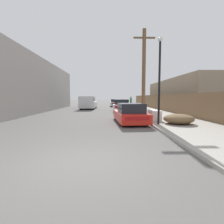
% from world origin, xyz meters
% --- Properties ---
extents(ground_plane, '(220.00, 220.00, 0.00)m').
position_xyz_m(ground_plane, '(0.00, 0.00, 0.00)').
color(ground_plane, '#595654').
extents(sidewalk_curb, '(4.20, 63.00, 0.12)m').
position_xyz_m(sidewalk_curb, '(5.30, 23.50, 0.06)').
color(sidewalk_curb, '#9E998E').
rests_on(sidewalk_curb, ground).
extents(discarded_fridge, '(0.73, 1.66, 0.69)m').
position_xyz_m(discarded_fridge, '(3.91, 7.81, 0.45)').
color(discarded_fridge, white).
rests_on(discarded_fridge, sidewalk_curb).
extents(parked_sports_car_red, '(2.02, 4.48, 1.29)m').
position_xyz_m(parked_sports_car_red, '(2.14, 7.25, 0.58)').
color(parked_sports_car_red, red).
rests_on(parked_sports_car_red, ground).
extents(car_parked_mid, '(2.23, 4.44, 1.43)m').
position_xyz_m(car_parked_mid, '(2.35, 16.66, 0.66)').
color(car_parked_mid, silver).
rests_on(car_parked_mid, ground).
extents(car_parked_far, '(1.75, 4.17, 1.32)m').
position_xyz_m(car_parked_far, '(1.98, 27.36, 0.62)').
color(car_parked_far, silver).
rests_on(car_parked_far, ground).
extents(pickup_truck, '(2.17, 5.67, 1.79)m').
position_xyz_m(pickup_truck, '(-2.14, 20.89, 0.90)').
color(pickup_truck, silver).
rests_on(pickup_truck, ground).
extents(utility_pole, '(1.80, 0.30, 7.18)m').
position_xyz_m(utility_pole, '(3.70, 10.60, 3.82)').
color(utility_pole, brown).
rests_on(utility_pole, sidewalk_curb).
extents(street_lamp, '(0.26, 0.26, 4.93)m').
position_xyz_m(street_lamp, '(3.62, 5.78, 2.97)').
color(street_lamp, black).
rests_on(street_lamp, sidewalk_curb).
extents(brush_pile, '(1.75, 1.76, 0.58)m').
position_xyz_m(brush_pile, '(4.85, 5.91, 0.41)').
color(brush_pile, brown).
rests_on(brush_pile, sidewalk_curb).
extents(wooden_fence, '(0.08, 35.81, 1.88)m').
position_xyz_m(wooden_fence, '(7.25, 18.17, 1.06)').
color(wooden_fence, brown).
rests_on(wooden_fence, sidewalk_curb).
extents(building_left_block, '(7.00, 25.91, 5.94)m').
position_xyz_m(building_left_block, '(-9.90, 15.92, 2.97)').
color(building_left_block, gray).
rests_on(building_left_block, ground).
extents(building_right_house, '(6.00, 17.94, 4.12)m').
position_xyz_m(building_right_house, '(11.80, 20.36, 2.06)').
color(building_right_house, gray).
rests_on(building_right_house, ground).
extents(pedestrian, '(0.34, 0.34, 1.72)m').
position_xyz_m(pedestrian, '(4.40, 23.90, 1.01)').
color(pedestrian, '#282D42').
rests_on(pedestrian, sidewalk_curb).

